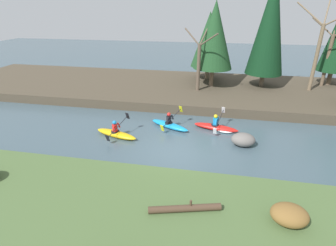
% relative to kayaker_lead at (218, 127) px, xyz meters
% --- Properties ---
extents(ground_plane, '(90.00, 90.00, 0.00)m').
position_rel_kayaker_lead_xyz_m(ground_plane, '(-2.04, -3.09, -0.20)').
color(ground_plane, '#425660').
extents(riverbank_far, '(44.00, 10.24, 0.68)m').
position_rel_kayaker_lead_xyz_m(riverbank_far, '(-2.04, 7.17, 0.14)').
color(riverbank_far, '#4C4233').
rests_on(riverbank_far, ground).
extents(conifer_tree_far_left, '(3.09, 3.09, 5.88)m').
position_rel_kayaker_lead_xyz_m(conifer_tree_far_left, '(-1.23, 9.68, 4.01)').
color(conifer_tree_far_left, '#7A664C').
rests_on(conifer_tree_far_left, riverbank_far).
extents(conifer_tree_left, '(3.19, 3.19, 6.75)m').
position_rel_kayaker_lead_xyz_m(conifer_tree_left, '(-0.74, 7.38, 4.60)').
color(conifer_tree_left, brown).
rests_on(conifer_tree_left, riverbank_far).
extents(conifer_tree_mid_left, '(2.99, 2.99, 8.89)m').
position_rel_kayaker_lead_xyz_m(conifer_tree_mid_left, '(3.46, 8.07, 5.46)').
color(conifer_tree_mid_left, brown).
rests_on(conifer_tree_mid_left, riverbank_far).
extents(bare_tree_upstream, '(2.71, 2.68, 4.84)m').
position_rel_kayaker_lead_xyz_m(bare_tree_upstream, '(-1.74, 5.95, 2.77)').
color(bare_tree_upstream, brown).
rests_on(bare_tree_upstream, riverbank_far).
extents(bare_tree_mid_upstream, '(3.73, 3.68, 6.78)m').
position_rel_kayaker_lead_xyz_m(bare_tree_mid_upstream, '(7.20, 7.69, 3.67)').
color(bare_tree_mid_upstream, '#7A664C').
rests_on(bare_tree_mid_upstream, riverbank_far).
extents(bare_tree_mid_downstream, '(3.10, 3.07, 5.59)m').
position_rel_kayaker_lead_xyz_m(bare_tree_mid_downstream, '(8.62, 9.28, 3.11)').
color(bare_tree_mid_downstream, brown).
rests_on(bare_tree_mid_downstream, riverbank_far).
extents(shrub_clump_third, '(1.18, 0.99, 0.64)m').
position_rel_kayaker_lead_xyz_m(shrub_clump_third, '(2.35, -7.74, 0.68)').
color(shrub_clump_third, brown).
rests_on(shrub_clump_third, riverbank_near).
extents(kayaker_lead, '(2.79, 2.05, 1.20)m').
position_rel_kayaker_lead_xyz_m(kayaker_lead, '(0.00, 0.00, 0.00)').
color(kayaker_lead, red).
rests_on(kayaker_lead, ground).
extents(kayaker_middle, '(2.68, 1.93, 1.20)m').
position_rel_kayaker_lead_xyz_m(kayaker_middle, '(-2.93, -0.22, 0.02)').
color(kayaker_middle, '#1993D6').
rests_on(kayaker_middle, ground).
extents(kayaker_trailing, '(2.76, 2.03, 1.20)m').
position_rel_kayaker_lead_xyz_m(kayaker_trailing, '(-5.74, -2.00, 0.02)').
color(kayaker_trailing, yellow).
rests_on(kayaker_trailing, ground).
extents(boulder_midstream, '(1.27, 1.00, 0.72)m').
position_rel_kayaker_lead_xyz_m(boulder_midstream, '(1.38, -1.70, 0.16)').
color(boulder_midstream, slate).
rests_on(boulder_midstream, ground).
extents(driftwood_log, '(2.46, 0.87, 0.44)m').
position_rel_kayaker_lead_xyz_m(driftwood_log, '(-0.99, -7.86, 0.48)').
color(driftwood_log, '#4C3828').
rests_on(driftwood_log, riverbank_near).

